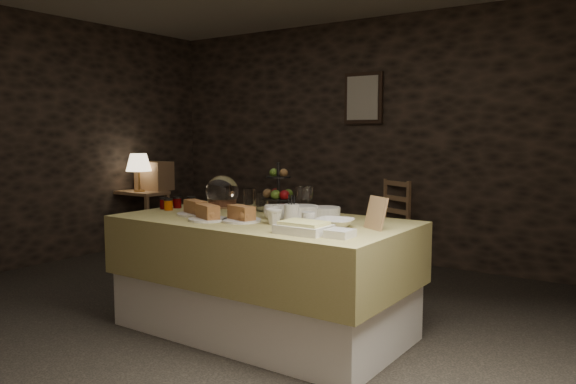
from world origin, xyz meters
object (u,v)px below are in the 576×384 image
Objects in this scene: buffet_table at (263,267)px; fruit_stand at (278,193)px; chair at (387,227)px; table_lamp at (139,163)px; wine_rack at (154,176)px; console_table at (140,202)px.

fruit_stand is (-0.11, 0.34, 0.48)m from buffet_table.
chair is at bearing 94.30° from buffet_table.
fruit_stand is at bearing -20.35° from table_lamp.
fruit_stand is at bearing -24.47° from wine_rack.
wine_rack reaches higher than chair.
fruit_stand reaches higher than wine_rack.
buffet_table is 4.76× the size of wine_rack.
wine_rack is 3.01m from fruit_stand.
fruit_stand reaches higher than table_lamp.
table_lamp is (0.05, -0.05, 0.46)m from console_table.
console_table is 2.89m from chair.
console_table is 1.01× the size of chair.
wine_rack is at bearing 155.53° from fruit_stand.
wine_rack reaches higher than console_table.
buffet_table is 0.59m from fruit_stand.
wine_rack is at bearing 90.00° from table_lamp.
console_table is 1.65× the size of wine_rack.
buffet_table is 3.22m from console_table.
buffet_table is 3.28m from wine_rack.
table_lamp reaches higher than wine_rack.
console_table is at bearing 159.08° from fruit_stand.
console_table is 1.57× the size of table_lamp.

